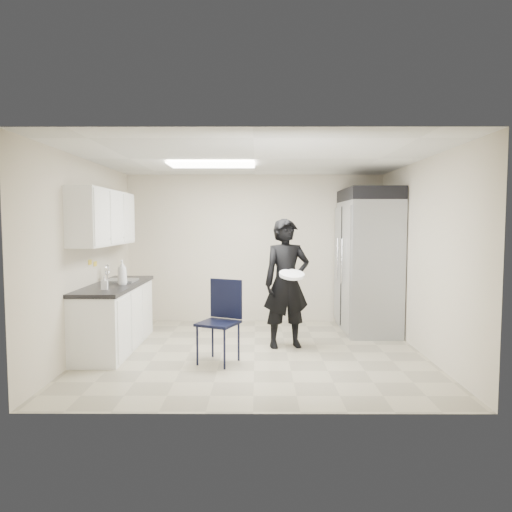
{
  "coord_description": "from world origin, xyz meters",
  "views": [
    {
      "loc": [
        0.04,
        -6.08,
        1.76
      ],
      "look_at": [
        0.02,
        0.2,
        1.3
      ],
      "focal_mm": 32.0,
      "sensor_mm": 36.0,
      "label": 1
    }
  ],
  "objects_px": {
    "lower_counter": "(115,318)",
    "commercial_fridge": "(368,266)",
    "folding_chair": "(218,323)",
    "man_tuxedo": "(287,283)"
  },
  "relations": [
    {
      "from": "lower_counter",
      "to": "commercial_fridge",
      "type": "bearing_deg",
      "value": 15.88
    },
    {
      "from": "lower_counter",
      "to": "man_tuxedo",
      "type": "xyz_separation_m",
      "value": [
        2.4,
        0.09,
        0.48
      ]
    },
    {
      "from": "commercial_fridge",
      "to": "folding_chair",
      "type": "xyz_separation_m",
      "value": [
        -2.28,
        -1.74,
        -0.55
      ]
    },
    {
      "from": "folding_chair",
      "to": "man_tuxedo",
      "type": "height_order",
      "value": "man_tuxedo"
    },
    {
      "from": "lower_counter",
      "to": "commercial_fridge",
      "type": "relative_size",
      "value": 0.9
    },
    {
      "from": "man_tuxedo",
      "to": "commercial_fridge",
      "type": "bearing_deg",
      "value": 22.84
    },
    {
      "from": "commercial_fridge",
      "to": "man_tuxedo",
      "type": "xyz_separation_m",
      "value": [
        -1.38,
        -0.99,
        -0.14
      ]
    },
    {
      "from": "lower_counter",
      "to": "folding_chair",
      "type": "distance_m",
      "value": 1.64
    },
    {
      "from": "folding_chair",
      "to": "commercial_fridge",
      "type": "bearing_deg",
      "value": 61.52
    },
    {
      "from": "commercial_fridge",
      "to": "folding_chair",
      "type": "bearing_deg",
      "value": -142.62
    }
  ]
}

